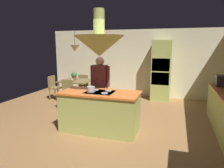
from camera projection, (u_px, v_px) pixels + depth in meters
The scene contains 14 objects.
ground at pixel (103, 127), 5.00m from camera, with size 8.16×8.16×0.00m, color #9E7042.
wall_back at pixel (133, 63), 7.99m from camera, with size 6.80×0.10×2.55m, color beige.
kitchen_island at pixel (100, 111), 4.73m from camera, with size 1.81×0.86×0.94m.
oven_tower at pixel (161, 71), 7.32m from camera, with size 0.66×0.62×2.13m.
dining_table at pixel (76, 83), 7.16m from camera, with size 1.02×0.94×0.76m.
person_at_island at pixel (100, 84), 5.37m from camera, with size 0.53×0.22×1.67m.
range_hood at pixel (99, 45), 4.45m from camera, with size 1.10×1.10×1.00m.
pendant_light_over_table at pixel (75, 48), 6.94m from camera, with size 0.32×0.32×0.82m.
chair_facing_island at pixel (66, 92), 6.55m from camera, with size 0.40×0.40×0.87m.
chair_by_back_wall at pixel (85, 84), 7.84m from camera, with size 0.40×0.40×0.87m.
chair_at_corner at pixel (54, 86), 7.46m from camera, with size 0.40×0.40×0.87m.
potted_plant_on_table at pixel (74, 76), 7.04m from camera, with size 0.20×0.20×0.30m.
cup_on_table at pixel (72, 80), 6.92m from camera, with size 0.07×0.07×0.09m, color white.
cooking_pot_on_cooktop at pixel (91, 89), 4.55m from camera, with size 0.18×0.18×0.12m, color #B2B2B7.
Camera 1 is at (1.64, -4.43, 1.96)m, focal length 32.90 mm.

